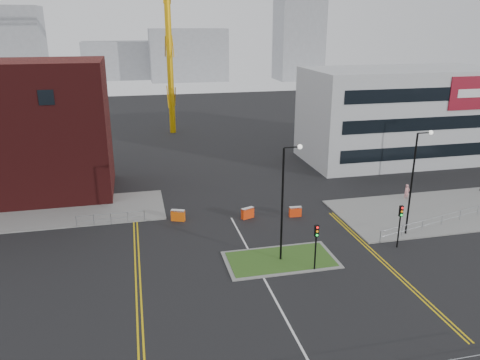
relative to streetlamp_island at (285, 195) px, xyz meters
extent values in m
plane|color=black|center=(-2.22, -8.00, -5.41)|extent=(200.00, 200.00, 0.00)
cube|color=slate|center=(-22.22, 14.00, -5.35)|extent=(28.00, 8.00, 0.12)
cube|color=slate|center=(19.78, 6.00, -5.35)|extent=(24.00, 10.00, 0.12)
cube|color=slate|center=(-0.22, 0.00, -5.37)|extent=(8.60, 4.60, 0.08)
cube|color=#2B521B|center=(-0.22, 0.00, -5.35)|extent=(8.00, 4.00, 0.12)
cube|color=#471112|center=(-22.22, 20.00, 1.59)|extent=(18.00, 10.00, 14.00)
cube|color=black|center=(-18.22, 14.98, 5.59)|extent=(1.40, 0.10, 1.40)
cube|color=#B5B8BA|center=(23.78, 24.00, 0.59)|extent=(25.00, 12.00, 12.00)
cube|color=black|center=(23.78, 17.98, -2.92)|extent=(22.00, 0.10, 1.60)
cube|color=black|center=(23.78, 17.98, 0.59)|extent=(22.00, 0.10, 1.60)
cube|color=black|center=(23.78, 17.98, 4.09)|extent=(22.00, 0.10, 1.60)
cube|color=maroon|center=(29.78, 17.92, 4.09)|extent=(7.00, 0.15, 4.00)
cube|color=white|center=(29.78, 17.82, 4.09)|extent=(5.00, 0.05, 1.00)
cylinder|color=#F5B30E|center=(-4.22, 47.00, 13.50)|extent=(1.00, 1.00, 37.82)
cylinder|color=black|center=(-0.22, 0.00, -0.91)|extent=(0.16, 0.16, 9.00)
cylinder|color=black|center=(0.38, 0.00, 3.59)|extent=(1.20, 0.10, 0.10)
sphere|color=silver|center=(0.98, 0.00, 3.59)|extent=(0.36, 0.36, 0.36)
cylinder|color=black|center=(11.78, 2.00, -0.91)|extent=(0.16, 0.16, 9.00)
cylinder|color=black|center=(12.38, 2.00, 3.59)|extent=(1.20, 0.10, 0.10)
sphere|color=silver|center=(12.98, 2.00, 3.59)|extent=(0.36, 0.36, 0.36)
cylinder|color=black|center=(1.78, -2.00, -3.91)|extent=(0.12, 0.12, 3.00)
cube|color=black|center=(1.78, -2.00, -2.21)|extent=(0.28, 0.22, 0.90)
sphere|color=red|center=(1.78, -2.13, -1.91)|extent=(0.18, 0.18, 0.18)
sphere|color=orange|center=(1.78, -2.13, -2.21)|extent=(0.18, 0.18, 0.18)
sphere|color=#0CCC33|center=(1.78, -2.13, -2.51)|extent=(0.18, 0.18, 0.18)
cylinder|color=black|center=(9.78, 0.00, -3.91)|extent=(0.12, 0.12, 3.00)
cube|color=black|center=(9.78, 0.00, -2.21)|extent=(0.28, 0.22, 0.90)
sphere|color=red|center=(9.78, -0.13, -1.91)|extent=(0.18, 0.18, 0.18)
sphere|color=orange|center=(9.78, -0.13, -2.21)|extent=(0.18, 0.18, 0.18)
sphere|color=#0CCC33|center=(9.78, -0.13, -2.51)|extent=(0.18, 0.18, 0.18)
cylinder|color=gray|center=(-13.22, 10.00, -4.36)|extent=(6.00, 0.04, 0.04)
cylinder|color=gray|center=(-13.22, 10.00, -4.86)|extent=(6.00, 0.04, 0.04)
cylinder|color=gray|center=(-16.22, 10.00, -4.86)|extent=(0.05, 0.05, 1.10)
cylinder|color=gray|center=(-10.22, 10.00, -4.86)|extent=(0.05, 0.05, 1.10)
cylinder|color=gray|center=(18.28, 3.50, -4.36)|extent=(19.01, 5.04, 0.04)
cylinder|color=gray|center=(18.28, 3.50, -4.86)|extent=(19.01, 5.04, 0.04)
cylinder|color=gray|center=(8.78, 1.00, -4.86)|extent=(0.05, 0.05, 1.10)
cube|color=silver|center=(-2.22, -6.00, -5.41)|extent=(0.15, 30.00, 0.01)
cube|color=gold|center=(-11.22, 2.00, -5.41)|extent=(0.12, 24.00, 0.01)
cube|color=gold|center=(-10.92, 2.00, -5.41)|extent=(0.12, 24.00, 0.01)
cube|color=gold|center=(7.28, -2.00, -5.41)|extent=(0.12, 20.00, 0.01)
cube|color=gold|center=(7.58, -2.00, -5.41)|extent=(0.12, 20.00, 0.01)
cube|color=gray|center=(-42.22, 112.00, 5.59)|extent=(18.00, 12.00, 22.00)
cube|color=gray|center=(7.78, 122.00, 2.59)|extent=(24.00, 12.00, 16.00)
cube|color=gray|center=(42.78, 117.00, 8.59)|extent=(14.00, 12.00, 28.00)
cube|color=gray|center=(-10.22, 132.00, 0.59)|extent=(30.00, 12.00, 12.00)
imported|color=pink|center=(16.52, 9.60, -4.57)|extent=(0.66, 0.49, 1.68)
cube|color=#F45F0D|center=(-7.17, 9.48, -4.88)|extent=(1.33, 0.87, 1.06)
cube|color=silver|center=(-7.17, 9.48, -4.41)|extent=(1.33, 0.87, 0.13)
cube|color=#FA3E0D|center=(-0.73, 8.61, -4.90)|extent=(1.29, 0.82, 1.02)
cube|color=silver|center=(-0.73, 8.61, -4.44)|extent=(1.29, 0.82, 0.12)
cube|color=#FC3A0E|center=(3.78, 8.00, -4.93)|extent=(1.17, 0.45, 0.96)
cube|color=silver|center=(3.78, 8.00, -4.50)|extent=(1.17, 0.45, 0.12)
camera|label=1|loc=(-10.55, -30.85, 12.01)|focal=35.00mm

